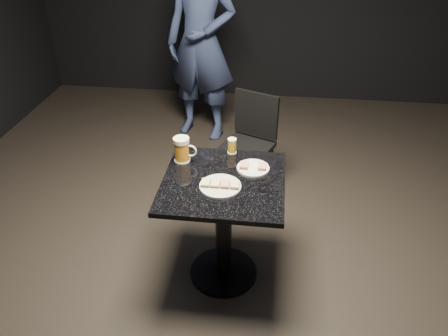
{
  "coord_description": "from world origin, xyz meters",
  "views": [
    {
      "loc": [
        0.26,
        -2.05,
        2.16
      ],
      "look_at": [
        0.0,
        0.02,
        0.82
      ],
      "focal_mm": 35.0,
      "sensor_mm": 36.0,
      "label": 1
    }
  ],
  "objects_px": {
    "patron": "(201,42)",
    "beer_mug": "(182,150)",
    "beer_tumbler": "(232,146)",
    "plate_small": "(253,168)",
    "plate_large": "(220,186)",
    "chair": "(249,140)",
    "table": "(224,213)"
  },
  "relations": [
    {
      "from": "patron",
      "to": "beer_mug",
      "type": "relative_size",
      "value": 11.96
    },
    {
      "from": "patron",
      "to": "beer_tumbler",
      "type": "distance_m",
      "value": 1.71
    },
    {
      "from": "patron",
      "to": "beer_tumbler",
      "type": "xyz_separation_m",
      "value": [
        0.47,
        -1.64,
        -0.15
      ]
    },
    {
      "from": "patron",
      "to": "beer_tumbler",
      "type": "bearing_deg",
      "value": -60.09
    },
    {
      "from": "plate_small",
      "to": "patron",
      "type": "xyz_separation_m",
      "value": [
        -0.62,
        1.82,
        0.19
      ]
    },
    {
      "from": "beer_tumbler",
      "to": "plate_large",
      "type": "bearing_deg",
      "value": -93.48
    },
    {
      "from": "chair",
      "to": "table",
      "type": "bearing_deg",
      "value": -95.12
    },
    {
      "from": "chair",
      "to": "plate_large",
      "type": "bearing_deg",
      "value": -95.28
    },
    {
      "from": "patron",
      "to": "chair",
      "type": "distance_m",
      "value": 1.22
    },
    {
      "from": "plate_large",
      "to": "plate_small",
      "type": "xyz_separation_m",
      "value": [
        0.17,
        0.21,
        0.0
      ]
    },
    {
      "from": "plate_small",
      "to": "beer_mug",
      "type": "bearing_deg",
      "value": 174.43
    },
    {
      "from": "plate_large",
      "to": "beer_mug",
      "type": "height_order",
      "value": "beer_mug"
    },
    {
      "from": "plate_large",
      "to": "beer_tumbler",
      "type": "distance_m",
      "value": 0.39
    },
    {
      "from": "plate_large",
      "to": "beer_tumbler",
      "type": "bearing_deg",
      "value": 86.52
    },
    {
      "from": "beer_mug",
      "to": "beer_tumbler",
      "type": "bearing_deg",
      "value": 25.25
    },
    {
      "from": "plate_small",
      "to": "table",
      "type": "xyz_separation_m",
      "value": [
        -0.16,
        -0.14,
        -0.25
      ]
    },
    {
      "from": "patron",
      "to": "beer_tumbler",
      "type": "height_order",
      "value": "patron"
    },
    {
      "from": "table",
      "to": "beer_tumbler",
      "type": "xyz_separation_m",
      "value": [
        0.01,
        0.31,
        0.29
      ]
    },
    {
      "from": "plate_large",
      "to": "beer_tumbler",
      "type": "xyz_separation_m",
      "value": [
        0.02,
        0.39,
        0.04
      ]
    },
    {
      "from": "chair",
      "to": "beer_tumbler",
      "type": "bearing_deg",
      "value": -96.37
    },
    {
      "from": "plate_large",
      "to": "patron",
      "type": "height_order",
      "value": "patron"
    },
    {
      "from": "patron",
      "to": "table",
      "type": "height_order",
      "value": "patron"
    },
    {
      "from": "table",
      "to": "chair",
      "type": "height_order",
      "value": "chair"
    },
    {
      "from": "patron",
      "to": "table",
      "type": "bearing_deg",
      "value": -62.98
    },
    {
      "from": "plate_large",
      "to": "chair",
      "type": "relative_size",
      "value": 0.27
    },
    {
      "from": "plate_large",
      "to": "table",
      "type": "relative_size",
      "value": 0.31
    },
    {
      "from": "plate_small",
      "to": "beer_tumbler",
      "type": "height_order",
      "value": "beer_tumbler"
    },
    {
      "from": "patron",
      "to": "chair",
      "type": "height_order",
      "value": "patron"
    },
    {
      "from": "plate_large",
      "to": "plate_small",
      "type": "relative_size",
      "value": 1.21
    },
    {
      "from": "patron",
      "to": "table",
      "type": "xyz_separation_m",
      "value": [
        0.46,
        -1.95,
        -0.44
      ]
    },
    {
      "from": "plate_large",
      "to": "patron",
      "type": "relative_size",
      "value": 0.12
    },
    {
      "from": "beer_mug",
      "to": "beer_tumbler",
      "type": "xyz_separation_m",
      "value": [
        0.29,
        0.14,
        -0.03
      ]
    }
  ]
}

